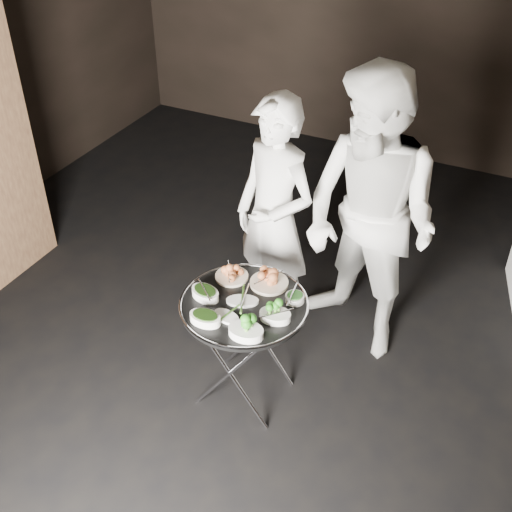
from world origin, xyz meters
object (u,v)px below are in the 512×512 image
at_px(serving_tray, 244,305).
at_px(waiter_right, 370,221).
at_px(tray_stand, 245,346).
at_px(waiter_left, 275,219).

bearing_deg(serving_tray, waiter_right, 60.42).
bearing_deg(tray_stand, waiter_left, 101.62).
distance_m(serving_tray, waiter_left, 0.74).
xyz_separation_m(serving_tray, waiter_left, (-0.15, 0.72, 0.10)).
height_order(tray_stand, waiter_left, waiter_left).
bearing_deg(tray_stand, waiter_right, 60.42).
relative_size(waiter_left, waiter_right, 0.87).
distance_m(tray_stand, serving_tray, 0.32).
bearing_deg(tray_stand, serving_tray, -159.44).
relative_size(tray_stand, serving_tray, 0.98).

